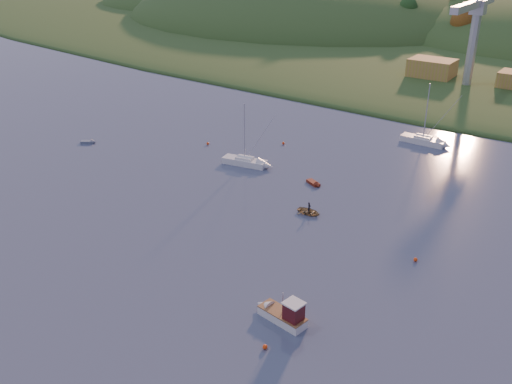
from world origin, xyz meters
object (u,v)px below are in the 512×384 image
Objects in this scene: canoe at (309,212)px; grey_dinghy at (90,142)px; sailboat_near at (245,161)px; red_tender at (315,184)px; fishing_boat at (279,312)px; sailboat_far at (423,140)px.

grey_dinghy is at bearing 87.34° from canoe.
sailboat_near is 3.35× the size of red_tender.
grey_dinghy is (-49.56, 1.44, -0.14)m from canoe.
fishing_boat is 1.86× the size of canoe.
sailboat_near is 31.88m from grey_dinghy.
grey_dinghy is at bearing -13.46° from fishing_boat.
fishing_boat is at bearing -59.10° from sailboat_near.
sailboat_near is at bearing -154.96° from red_tender.
sailboat_far is 63.89m from grey_dinghy.
fishing_boat is 35.20m from red_tender.
red_tender reaches higher than canoe.
fishing_boat is at bearing -39.02° from red_tender.
grey_dinghy is at bearing -175.22° from sailboat_near.
canoe is 1.17× the size of grey_dinghy.
sailboat_near is at bearing -39.89° from fishing_boat.
grey_dinghy is (-59.50, 24.35, -0.67)m from fishing_boat.
fishing_boat is at bearing -157.54° from canoe.
sailboat_far reaches higher than canoe.
red_tender is (14.50, -0.52, -0.49)m from sailboat_near.
canoe is at bearing -57.75° from fishing_boat.
fishing_boat is 0.57× the size of sailboat_far.
sailboat_far is 29.90m from red_tender.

